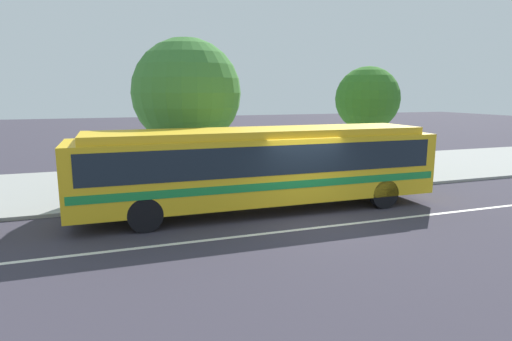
{
  "coord_description": "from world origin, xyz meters",
  "views": [
    {
      "loc": [
        -5.76,
        -11.53,
        3.89
      ],
      "look_at": [
        -1.08,
        1.87,
        1.3
      ],
      "focal_mm": 30.02,
      "sensor_mm": 36.0,
      "label": 1
    }
  ],
  "objects": [
    {
      "name": "street_tree_mid_block",
      "position": [
        5.78,
        5.75,
        3.59
      ],
      "size": [
        2.97,
        2.97,
        4.97
      ],
      "color": "brown",
      "rests_on": "sidewalk_slab"
    },
    {
      "name": "lane_stripe_center",
      "position": [
        0.0,
        -0.8,
        0.0
      ],
      "size": [
        56.0,
        0.16,
        0.01
      ],
      "primitive_type": "cube",
      "color": "silver",
      "rests_on": "ground_plane"
    },
    {
      "name": "pedestrian_walking_along_curb",
      "position": [
        -5.38,
        4.75,
        1.06
      ],
      "size": [
        0.45,
        0.45,
        1.63
      ],
      "color": "#737052",
      "rests_on": "sidewalk_slab"
    },
    {
      "name": "sidewalk_slab",
      "position": [
        0.0,
        6.9,
        0.06
      ],
      "size": [
        60.0,
        8.0,
        0.12
      ],
      "primitive_type": "cube",
      "color": "#979792",
      "rests_on": "ground_plane"
    },
    {
      "name": "transit_bus",
      "position": [
        -1.02,
        1.55,
        1.59
      ],
      "size": [
        11.99,
        2.64,
        2.73
      ],
      "color": "gold",
      "rests_on": "ground_plane"
    },
    {
      "name": "pedestrian_waiting_near_sign",
      "position": [
        0.38,
        4.88,
        1.15
      ],
      "size": [
        0.46,
        0.46,
        1.76
      ],
      "color": "navy",
      "rests_on": "sidewalk_slab"
    },
    {
      "name": "street_tree_near_stop",
      "position": [
        -2.69,
        5.52,
        3.87
      ],
      "size": [
        4.27,
        4.27,
        5.89
      ],
      "color": "brown",
      "rests_on": "sidewalk_slab"
    },
    {
      "name": "ground_plane",
      "position": [
        0.0,
        0.0,
        0.0
      ],
      "size": [
        120.0,
        120.0,
        0.0
      ],
      "primitive_type": "plane",
      "color": "#37333E"
    }
  ]
}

